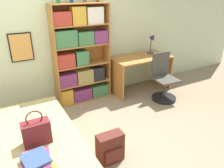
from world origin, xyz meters
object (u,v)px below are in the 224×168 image
at_px(handbag, 36,132).
at_px(backpack, 110,148).
at_px(bed, 35,148).
at_px(desk_chair, 163,85).
at_px(book_stack_on_bed, 36,160).
at_px(bookcase, 80,57).
at_px(desk_lamp, 152,40).
at_px(desk, 141,67).

height_order(handbag, backpack, handbag).
xyz_separation_m(bed, backpack, (0.83, -0.47, 0.00)).
bearing_deg(bed, backpack, -29.34).
xyz_separation_m(bed, desk_chair, (2.57, 0.54, 0.10)).
distance_m(book_stack_on_bed, desk_chair, 2.83).
xyz_separation_m(handbag, bookcase, (1.12, 1.46, 0.35)).
relative_size(handbag, bookcase, 0.24).
bearing_deg(desk_lamp, bookcase, 177.82).
xyz_separation_m(handbag, desk, (2.39, 1.29, -0.01)).
distance_m(bed, desk, 2.68).
bearing_deg(bed, desk_lamp, 23.81).
height_order(handbag, book_stack_on_bed, handbag).
xyz_separation_m(desk_lamp, backpack, (-1.94, -1.69, -0.84)).
bearing_deg(book_stack_on_bed, desk_lamp, 31.49).
bearing_deg(bookcase, bed, -131.84).
bearing_deg(desk_chair, desk_lamp, 73.58).
height_order(bed, desk, desk).
relative_size(handbag, desk_chair, 0.47).
xyz_separation_m(desk, backpack, (-1.58, -1.58, -0.33)).
relative_size(bookcase, desk_lamp, 4.14).
height_order(bookcase, desk, bookcase).
bearing_deg(desk, bookcase, 172.29).
relative_size(bookcase, backpack, 4.63).
bearing_deg(book_stack_on_bed, bookcase, 56.07).
bearing_deg(bookcase, book_stack_on_bed, -123.93).
distance_m(desk, desk_lamp, 0.63).
height_order(book_stack_on_bed, bookcase, bookcase).
height_order(book_stack_on_bed, backpack, book_stack_on_bed).
relative_size(bed, bookcase, 1.04).
relative_size(book_stack_on_bed, backpack, 0.97).
bearing_deg(backpack, book_stack_on_bed, -177.22).
relative_size(desk_lamp, backpack, 1.12).
xyz_separation_m(book_stack_on_bed, desk_chair, (2.63, 1.05, -0.13)).
relative_size(bed, backpack, 4.82).
height_order(book_stack_on_bed, desk_chair, desk_chair).
xyz_separation_m(bed, book_stack_on_bed, (-0.06, -0.51, 0.23)).
relative_size(bed, desk_chair, 2.05).
xyz_separation_m(desk, desk_lamp, (0.36, 0.11, 0.51)).
bearing_deg(handbag, backpack, -19.76).
bearing_deg(desk, bed, -155.25).
relative_size(bed, desk, 1.52).
distance_m(desk_chair, backpack, 2.01).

